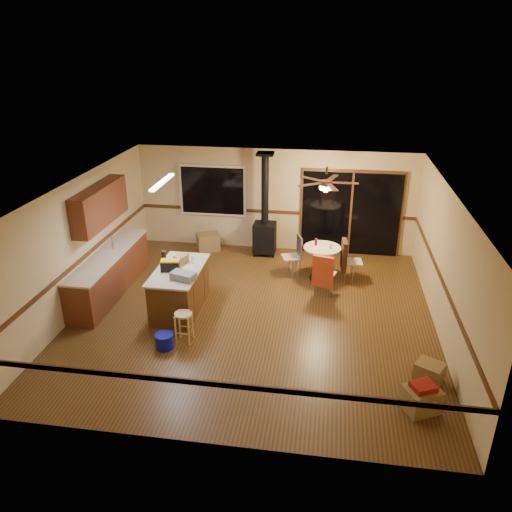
% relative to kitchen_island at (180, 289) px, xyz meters
% --- Properties ---
extents(floor, '(7.00, 7.00, 0.00)m').
position_rel_kitchen_island_xyz_m(floor, '(1.50, 0.00, -0.45)').
color(floor, '#503316').
rests_on(floor, ground).
extents(ceiling, '(7.00, 7.00, 0.00)m').
position_rel_kitchen_island_xyz_m(ceiling, '(1.50, 0.00, 2.15)').
color(ceiling, silver).
rests_on(ceiling, ground).
extents(wall_back, '(7.00, 0.00, 7.00)m').
position_rel_kitchen_island_xyz_m(wall_back, '(1.50, 3.50, 0.85)').
color(wall_back, '#CCB481').
rests_on(wall_back, ground).
extents(wall_front, '(7.00, 0.00, 7.00)m').
position_rel_kitchen_island_xyz_m(wall_front, '(1.50, -3.50, 0.85)').
color(wall_front, '#CCB481').
rests_on(wall_front, ground).
extents(wall_left, '(0.00, 7.00, 7.00)m').
position_rel_kitchen_island_xyz_m(wall_left, '(-2.00, 0.00, 0.85)').
color(wall_left, '#CCB481').
rests_on(wall_left, ground).
extents(wall_right, '(0.00, 7.00, 7.00)m').
position_rel_kitchen_island_xyz_m(wall_right, '(5.00, 0.00, 0.85)').
color(wall_right, '#CCB481').
rests_on(wall_right, ground).
extents(chair_rail, '(7.00, 7.00, 0.08)m').
position_rel_kitchen_island_xyz_m(chair_rail, '(1.50, 0.00, 0.55)').
color(chair_rail, '#4A2912').
rests_on(chair_rail, ground).
extents(window, '(1.72, 0.10, 1.32)m').
position_rel_kitchen_island_xyz_m(window, '(-0.10, 3.45, 1.05)').
color(window, black).
rests_on(window, ground).
extents(sliding_door, '(2.52, 0.10, 2.10)m').
position_rel_kitchen_island_xyz_m(sliding_door, '(3.40, 3.45, 0.60)').
color(sliding_door, black).
rests_on(sliding_door, ground).
extents(lower_cabinets, '(0.60, 3.00, 0.86)m').
position_rel_kitchen_island_xyz_m(lower_cabinets, '(-1.70, 0.50, -0.02)').
color(lower_cabinets, '#622D19').
rests_on(lower_cabinets, ground).
extents(countertop, '(0.64, 3.04, 0.04)m').
position_rel_kitchen_island_xyz_m(countertop, '(-1.70, 0.50, 0.43)').
color(countertop, '#C4AF98').
rests_on(countertop, lower_cabinets).
extents(upper_cabinets, '(0.35, 2.00, 0.80)m').
position_rel_kitchen_island_xyz_m(upper_cabinets, '(-1.83, 0.70, 1.45)').
color(upper_cabinets, '#622D19').
rests_on(upper_cabinets, ground).
extents(kitchen_island, '(0.88, 1.68, 0.90)m').
position_rel_kitchen_island_xyz_m(kitchen_island, '(0.00, 0.00, 0.00)').
color(kitchen_island, '#4F2F13').
rests_on(kitchen_island, ground).
extents(wood_stove, '(0.55, 0.50, 2.52)m').
position_rel_kitchen_island_xyz_m(wood_stove, '(1.30, 3.05, 0.28)').
color(wood_stove, black).
rests_on(wood_stove, ground).
extents(ceiling_fan, '(0.24, 0.24, 0.55)m').
position_rel_kitchen_island_xyz_m(ceiling_fan, '(2.77, 1.84, 1.76)').
color(ceiling_fan, brown).
rests_on(ceiling_fan, ceiling).
extents(fluorescent_strip, '(0.10, 1.20, 0.04)m').
position_rel_kitchen_island_xyz_m(fluorescent_strip, '(-0.30, 0.30, 2.11)').
color(fluorescent_strip, white).
rests_on(fluorescent_strip, ceiling).
extents(toolbox_grey, '(0.51, 0.38, 0.14)m').
position_rel_kitchen_island_xyz_m(toolbox_grey, '(0.23, -0.43, 0.52)').
color(toolbox_grey, slate).
rests_on(toolbox_grey, kitchen_island).
extents(toolbox_black, '(0.38, 0.24, 0.20)m').
position_rel_kitchen_island_xyz_m(toolbox_black, '(-0.13, -0.09, 0.55)').
color(toolbox_black, black).
rests_on(toolbox_black, kitchen_island).
extents(toolbox_yellow_lid, '(0.38, 0.24, 0.03)m').
position_rel_kitchen_island_xyz_m(toolbox_yellow_lid, '(-0.13, -0.09, 0.66)').
color(toolbox_yellow_lid, gold).
rests_on(toolbox_yellow_lid, toolbox_black).
extents(box_on_island, '(0.28, 0.32, 0.18)m').
position_rel_kitchen_island_xyz_m(box_on_island, '(-0.02, 0.28, 0.54)').
color(box_on_island, olive).
rests_on(box_on_island, kitchen_island).
extents(bottle_dark, '(0.09, 0.09, 0.31)m').
position_rel_kitchen_island_xyz_m(bottle_dark, '(-0.32, 0.12, 0.60)').
color(bottle_dark, black).
rests_on(bottle_dark, kitchen_island).
extents(bottle_pink, '(0.09, 0.09, 0.23)m').
position_rel_kitchen_island_xyz_m(bottle_pink, '(0.00, 0.04, 0.56)').
color(bottle_pink, '#D84C8C').
rests_on(bottle_pink, kitchen_island).
extents(bottle_white, '(0.07, 0.07, 0.16)m').
position_rel_kitchen_island_xyz_m(bottle_white, '(0.20, 0.31, 0.53)').
color(bottle_white, white).
rests_on(bottle_white, kitchen_island).
extents(bar_stool, '(0.32, 0.32, 0.57)m').
position_rel_kitchen_island_xyz_m(bar_stool, '(0.40, -1.11, -0.17)').
color(bar_stool, tan).
rests_on(bar_stool, floor).
extents(blue_bucket, '(0.40, 0.40, 0.27)m').
position_rel_kitchen_island_xyz_m(blue_bucket, '(0.11, -1.38, -0.32)').
color(blue_bucket, '#0B11A5').
rests_on(blue_bucket, floor).
extents(dining_table, '(0.84, 0.84, 0.78)m').
position_rel_kitchen_island_xyz_m(dining_table, '(2.77, 1.84, 0.08)').
color(dining_table, black).
rests_on(dining_table, ground).
extents(glass_red, '(0.07, 0.07, 0.16)m').
position_rel_kitchen_island_xyz_m(glass_red, '(2.62, 1.94, 0.41)').
color(glass_red, '#590C14').
rests_on(glass_red, dining_table).
extents(glass_cream, '(0.06, 0.06, 0.12)m').
position_rel_kitchen_island_xyz_m(glass_cream, '(2.95, 1.79, 0.39)').
color(glass_cream, beige).
rests_on(glass_cream, dining_table).
extents(chair_left, '(0.52, 0.51, 0.51)m').
position_rel_kitchen_island_xyz_m(chair_left, '(2.16, 1.98, 0.14)').
color(chair_left, tan).
rests_on(chair_left, ground).
extents(chair_near, '(0.52, 0.55, 0.70)m').
position_rel_kitchen_island_xyz_m(chair_near, '(2.82, 0.97, 0.14)').
color(chair_near, tan).
rests_on(chair_near, ground).
extents(chair_right, '(0.50, 0.46, 0.70)m').
position_rel_kitchen_island_xyz_m(chair_right, '(3.28, 1.88, 0.14)').
color(chair_right, tan).
rests_on(chair_right, ground).
extents(box_under_window, '(0.68, 0.62, 0.44)m').
position_rel_kitchen_island_xyz_m(box_under_window, '(-0.18, 3.10, -0.23)').
color(box_under_window, olive).
rests_on(box_under_window, floor).
extents(box_corner_a, '(0.62, 0.59, 0.37)m').
position_rel_kitchen_island_xyz_m(box_corner_a, '(4.37, -2.36, -0.27)').
color(box_corner_a, olive).
rests_on(box_corner_a, floor).
extents(box_corner_b, '(0.53, 0.51, 0.33)m').
position_rel_kitchen_island_xyz_m(box_corner_b, '(4.60, -1.65, -0.29)').
color(box_corner_b, olive).
rests_on(box_corner_b, floor).
extents(box_small_red, '(0.42, 0.39, 0.09)m').
position_rel_kitchen_island_xyz_m(box_small_red, '(4.37, -2.36, -0.03)').
color(box_small_red, maroon).
rests_on(box_small_red, box_corner_a).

